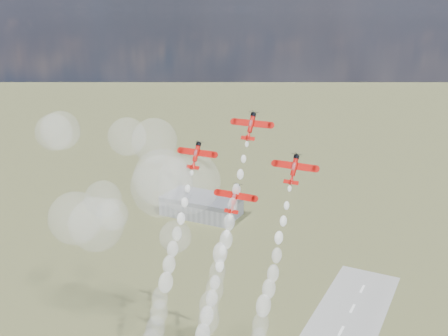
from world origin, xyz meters
name	(u,v)px	position (x,y,z in m)	size (l,w,h in m)	color
hangar	(201,205)	(-120.00, 180.00, 6.50)	(50.00, 28.00, 13.00)	gray
plane_lead	(251,126)	(-15.53, 25.70, 101.73)	(11.76, 6.23, 7.66)	red
plane_left	(196,155)	(-30.70, 20.49, 92.47)	(11.76, 6.23, 7.66)	red
plane_right	(294,169)	(-0.35, 20.49, 92.47)	(11.76, 6.23, 7.66)	red
plane_slot	(235,198)	(-15.53, 15.28, 83.21)	(11.76, 6.23, 7.66)	red
smoke_trail_lead	(216,282)	(-15.44, 3.74, 62.90)	(5.95, 27.15, 45.88)	white
smoke_trail_left	(160,307)	(-30.61, -1.32, 53.57)	(5.31, 27.58, 45.89)	white
smoke_trail_right	(259,336)	(-0.35, -1.16, 53.58)	(5.71, 27.10, 46.23)	white
drifted_smoke_cloud	(126,191)	(-61.43, 25.98, 74.62)	(70.59, 35.21, 57.02)	white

